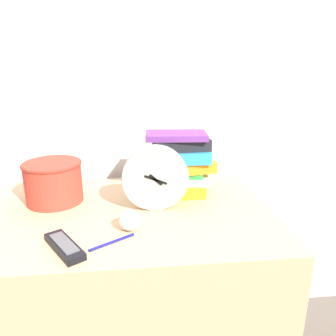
{
  "coord_description": "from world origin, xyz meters",
  "views": [
    {
      "loc": [
        0.06,
        -0.7,
        1.26
      ],
      "look_at": [
        0.18,
        0.42,
        0.9
      ],
      "focal_mm": 35.0,
      "sensor_mm": 36.0,
      "label": 1
    }
  ],
  "objects_px": {
    "desk_clock": "(155,178)",
    "basket": "(53,181)",
    "book_stack": "(179,164)",
    "tv_remote": "(64,246)",
    "crumpled_paper_ball": "(130,220)",
    "pen": "(112,242)"
  },
  "relations": [
    {
      "from": "basket",
      "to": "tv_remote",
      "type": "xyz_separation_m",
      "value": [
        0.1,
        -0.34,
        -0.07
      ]
    },
    {
      "from": "pen",
      "to": "desk_clock",
      "type": "bearing_deg",
      "value": 57.23
    },
    {
      "from": "book_stack",
      "to": "crumpled_paper_ball",
      "type": "bearing_deg",
      "value": -123.95
    },
    {
      "from": "crumpled_paper_ball",
      "to": "pen",
      "type": "xyz_separation_m",
      "value": [
        -0.05,
        -0.07,
        -0.03
      ]
    },
    {
      "from": "basket",
      "to": "pen",
      "type": "relative_size",
      "value": 1.66
    },
    {
      "from": "basket",
      "to": "tv_remote",
      "type": "height_order",
      "value": "basket"
    },
    {
      "from": "book_stack",
      "to": "basket",
      "type": "relative_size",
      "value": 1.28
    },
    {
      "from": "desk_clock",
      "to": "basket",
      "type": "bearing_deg",
      "value": 164.05
    },
    {
      "from": "pen",
      "to": "basket",
      "type": "bearing_deg",
      "value": 124.83
    },
    {
      "from": "tv_remote",
      "to": "crumpled_paper_ball",
      "type": "xyz_separation_m",
      "value": [
        0.18,
        0.09,
        0.02
      ]
    },
    {
      "from": "book_stack",
      "to": "crumpled_paper_ball",
      "type": "xyz_separation_m",
      "value": [
        -0.19,
        -0.29,
        -0.08
      ]
    },
    {
      "from": "desk_clock",
      "to": "pen",
      "type": "bearing_deg",
      "value": -122.77
    },
    {
      "from": "desk_clock",
      "to": "tv_remote",
      "type": "xyz_separation_m",
      "value": [
        -0.27,
        -0.24,
        -0.1
      ]
    },
    {
      "from": "desk_clock",
      "to": "crumpled_paper_ball",
      "type": "bearing_deg",
      "value": -122.2
    },
    {
      "from": "book_stack",
      "to": "tv_remote",
      "type": "distance_m",
      "value": 0.54
    },
    {
      "from": "basket",
      "to": "book_stack",
      "type": "bearing_deg",
      "value": 4.71
    },
    {
      "from": "pen",
      "to": "crumpled_paper_ball",
      "type": "bearing_deg",
      "value": 56.15
    },
    {
      "from": "desk_clock",
      "to": "pen",
      "type": "xyz_separation_m",
      "value": [
        -0.14,
        -0.22,
        -0.11
      ]
    },
    {
      "from": "desk_clock",
      "to": "tv_remote",
      "type": "relative_size",
      "value": 1.32
    },
    {
      "from": "desk_clock",
      "to": "crumpled_paper_ball",
      "type": "height_order",
      "value": "desk_clock"
    },
    {
      "from": "crumpled_paper_ball",
      "to": "tv_remote",
      "type": "bearing_deg",
      "value": -152.25
    },
    {
      "from": "desk_clock",
      "to": "tv_remote",
      "type": "bearing_deg",
      "value": -138.54
    }
  ]
}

